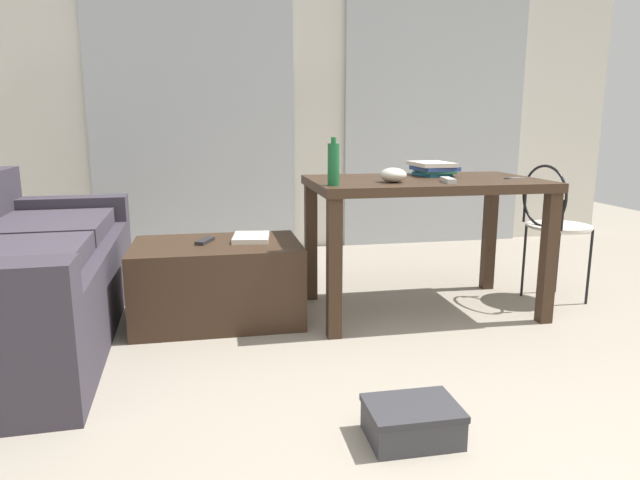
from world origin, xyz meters
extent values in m
plane|color=gray|center=(0.00, 1.40, 0.00)|extent=(8.65, 8.65, 0.00)
cube|color=silver|center=(0.00, 3.60, 1.34)|extent=(5.50, 0.10, 2.68)
cube|color=#B2B7BC|center=(-1.05, 3.52, 1.18)|extent=(1.65, 0.03, 2.37)
cube|color=#B2B7BC|center=(1.05, 3.52, 1.18)|extent=(1.65, 0.03, 2.37)
cube|color=#38333D|center=(-1.89, 1.67, 0.22)|extent=(0.94, 2.07, 0.45)
cube|color=#38333D|center=(-1.92, 2.59, 0.53)|extent=(0.87, 0.23, 0.16)
cube|color=#3E3944|center=(-1.85, 2.09, 0.50)|extent=(0.65, 0.80, 0.10)
cube|color=#3E3944|center=(-1.82, 1.27, 0.50)|extent=(0.65, 0.80, 0.10)
cube|color=#382619|center=(-0.92, 1.75, 0.22)|extent=(0.91, 0.59, 0.44)
cube|color=#382619|center=(0.25, 1.70, 0.75)|extent=(1.29, 0.77, 0.05)
cube|color=#382619|center=(-0.34, 1.36, 0.36)|extent=(0.07, 0.07, 0.72)
cube|color=#382619|center=(0.85, 1.36, 0.36)|extent=(0.07, 0.07, 0.72)
cube|color=#382619|center=(-0.34, 2.03, 0.36)|extent=(0.07, 0.07, 0.72)
cube|color=#382619|center=(0.85, 2.03, 0.36)|extent=(0.07, 0.07, 0.72)
cylinder|color=silver|center=(1.14, 1.71, 0.47)|extent=(0.38, 0.38, 0.02)
cylinder|color=black|center=(1.29, 1.60, 0.23)|extent=(0.02, 0.02, 0.46)
cylinder|color=black|center=(1.25, 1.86, 0.23)|extent=(0.02, 0.02, 0.46)
cylinder|color=black|center=(1.02, 1.56, 0.23)|extent=(0.02, 0.02, 0.46)
cylinder|color=black|center=(0.98, 1.82, 0.23)|extent=(0.02, 0.02, 0.46)
torus|color=black|center=(1.00, 1.69, 0.66)|extent=(0.07, 0.37, 0.37)
cylinder|color=black|center=(1.03, 1.53, 0.57)|extent=(0.02, 0.02, 0.18)
cylinder|color=black|center=(0.98, 1.85, 0.57)|extent=(0.02, 0.02, 0.18)
cylinder|color=#195B2D|center=(-0.33, 1.46, 0.88)|extent=(0.06, 0.06, 0.21)
cylinder|color=#195B2D|center=(-0.33, 1.46, 1.00)|extent=(0.03, 0.03, 0.03)
ellipsoid|color=beige|center=(0.02, 1.55, 0.81)|extent=(0.14, 0.14, 0.08)
cube|color=#1E668C|center=(0.37, 1.88, 0.78)|extent=(0.19, 0.24, 0.02)
cube|color=#2D7F56|center=(0.39, 1.89, 0.80)|extent=(0.19, 0.26, 0.01)
cube|color=#33519E|center=(0.38, 1.87, 0.82)|extent=(0.24, 0.27, 0.02)
cube|color=silver|center=(0.37, 1.89, 0.84)|extent=(0.21, 0.30, 0.02)
cube|color=#B7B7B2|center=(0.30, 1.49, 0.79)|extent=(0.07, 0.18, 0.02)
cube|color=#9EA0A5|center=(0.77, 1.63, 0.78)|extent=(0.08, 0.04, 0.00)
torus|color=#262628|center=(0.72, 1.61, 0.78)|extent=(0.03, 0.03, 0.00)
cube|color=#9EA0A5|center=(0.77, 1.61, 0.78)|extent=(0.08, 0.02, 0.00)
torus|color=#262628|center=(0.71, 1.62, 0.78)|extent=(0.03, 0.03, 0.00)
cube|color=#232326|center=(-0.98, 1.77, 0.45)|extent=(0.11, 0.16, 0.02)
cube|color=silver|center=(-0.72, 1.80, 0.45)|extent=(0.23, 0.28, 0.03)
cube|color=#38383D|center=(-0.28, 0.38, 0.05)|extent=(0.31, 0.23, 0.10)
cube|color=#313135|center=(-0.28, 0.38, 0.12)|extent=(0.32, 0.24, 0.02)
camera|label=1|loc=(-0.94, -1.31, 1.08)|focal=31.65mm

